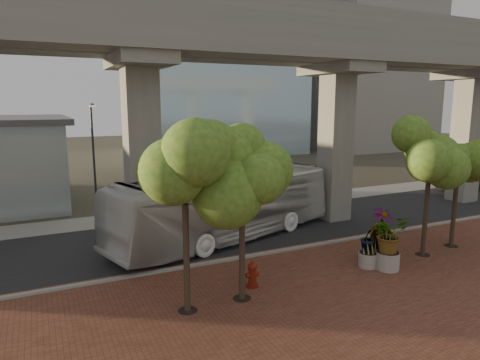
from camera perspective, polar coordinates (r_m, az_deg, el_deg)
name	(u,v)px	position (r m, az deg, el deg)	size (l,w,h in m)	color
ground	(266,240)	(23.30, 3.42, -8.05)	(160.00, 160.00, 0.00)	#3A352A
brick_plaza	(369,301)	(17.24, 16.86, -15.19)	(70.00, 13.00, 0.06)	brown
asphalt_road	(249,230)	(24.98, 1.19, -6.72)	(90.00, 8.00, 0.04)	black
curb_strip	(285,250)	(21.64, 6.02, -9.32)	(70.00, 0.25, 0.16)	gray
far_sidewalk	(213,209)	(29.81, -3.58, -3.90)	(90.00, 3.00, 0.06)	gray
transit_viaduct	(249,103)	(23.89, 1.26, 10.20)	(72.00, 5.60, 12.40)	gray
midrise_block	(365,73)	(73.90, 16.29, 13.49)	(18.00, 16.00, 24.00)	gray
transit_bus	(226,206)	(22.94, -1.82, -3.43)	(3.18, 13.53, 3.77)	silver
parked_car	(461,183)	(40.37, 27.35, -0.34)	(1.46, 4.21, 1.38)	black
fire_hydrant	(252,275)	(17.44, 1.65, -12.48)	(0.53, 0.48, 1.06)	maroon
planter_front	(389,237)	(19.90, 19.27, -7.14)	(2.24, 2.24, 2.47)	#ADAB9C
planter_right	(381,231)	(20.55, 18.30, -6.42)	(2.38, 2.38, 2.54)	#A5A195
planter_left	(369,240)	(19.99, 16.84, -7.62)	(1.89, 1.89, 2.08)	gray
street_tree_far_west	(184,173)	(14.37, -7.42, 0.96)	(3.72, 3.72, 6.67)	#453327
street_tree_near_west	(242,175)	(15.24, 0.27, 0.63)	(3.73, 3.73, 6.42)	#453327
street_tree_near_east	(430,154)	(21.75, 24.05, 3.15)	(4.21, 4.21, 6.83)	#453327
street_tree_far_east	(458,163)	(23.85, 27.11, 2.01)	(3.34, 3.34, 5.84)	#453327
streetlamp_west	(94,156)	(26.63, -18.91, 3.06)	(0.36, 1.05, 7.24)	#292A2E
streetlamp_east	(329,138)	(31.85, 11.84, 5.51)	(0.41, 1.19, 8.21)	#323137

